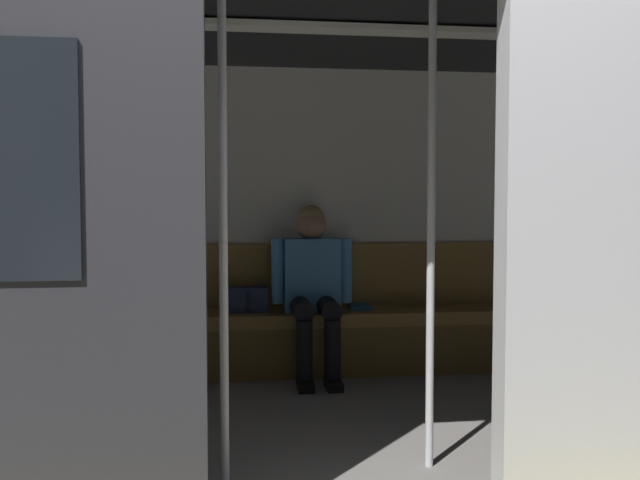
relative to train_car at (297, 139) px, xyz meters
The scene contains 7 objects.
train_car is the anchor object (origin of this frame).
bench_seat 1.63m from the train_car, 93.59° to the right, with size 3.18×0.44×0.43m.
person_seated 1.38m from the train_car, 101.78° to the right, with size 0.55×0.67×1.16m.
handbag 1.54m from the train_car, 79.55° to the right, with size 0.26×0.15×0.17m.
book 1.71m from the train_car, 115.62° to the right, with size 0.15×0.22×0.03m, color #26598C.
grab_pole_door 1.00m from the train_car, 64.39° to the left, with size 0.04×0.04×2.11m, color silver.
grab_pole_far 0.97m from the train_car, 128.03° to the left, with size 0.04×0.04×2.11m, color silver.
Camera 1 is at (0.47, 2.46, 1.20)m, focal length 40.59 mm.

